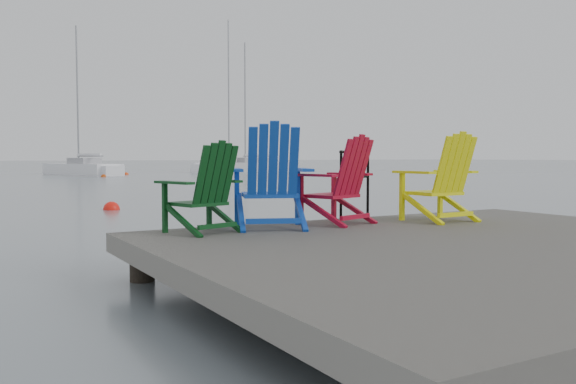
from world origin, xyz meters
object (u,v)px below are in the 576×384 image
sailboat_far (250,168)px  buoy_d (126,175)px  chair_yellow (442,178)px  buoy_a (112,210)px  chair_blue (271,177)px  sailboat_near (82,170)px  sailboat_mid (227,167)px  chair_red (340,181)px  buoy_c (104,177)px  chair_green (205,188)px  handrail (355,177)px

sailboat_far → buoy_d: 11.92m
chair_yellow → buoy_a: bearing=98.8°
chair_blue → sailboat_near: size_ratio=0.11×
sailboat_mid → buoy_a: 38.89m
chair_red → buoy_d: 38.81m
buoy_a → sailboat_mid: bearing=61.5°
buoy_c → buoy_d: (2.54, 3.98, 0.00)m
chair_green → chair_red: chair_red is taller
chair_red → chair_yellow: (1.29, -0.40, 0.02)m
chair_yellow → sailboat_near: size_ratio=0.10×
chair_yellow → buoy_c: (3.82, 34.45, -1.05)m
buoy_d → chair_red: bearing=-101.4°
sailboat_near → buoy_d: (2.84, -1.32, -0.36)m
chair_green → sailboat_mid: sailboat_mid is taller
buoy_c → chair_blue: bearing=-100.1°
chair_yellow → chair_green: bearing=170.6°
chair_blue → buoy_a: 9.26m
handrail → chair_green: size_ratio=0.94×
sailboat_far → buoy_a: sailboat_far is taller
chair_green → buoy_a: bearing=66.6°
buoy_a → buoy_d: 29.98m
chair_yellow → buoy_d: 38.97m
chair_red → chair_yellow: 1.35m
chair_yellow → sailboat_mid: size_ratio=0.08×
chair_yellow → buoy_a: chair_yellow is taller
chair_red → sailboat_far: bearing=46.9°
handrail → buoy_d: (7.07, 37.55, -1.04)m
sailboat_near → chair_red: bearing=-114.2°
chair_yellow → sailboat_mid: bearing=67.3°
chair_red → sailboat_mid: (18.03, 43.37, -0.67)m
sailboat_mid → chair_green: bearing=-70.0°
chair_blue → chair_red: 0.96m
sailboat_far → buoy_c: size_ratio=33.03×
chair_green → sailboat_mid: bearing=49.9°
sailboat_mid → sailboat_far: size_ratio=1.21×
sailboat_near → buoy_c: (0.30, -5.30, -0.36)m
sailboat_near → sailboat_mid: size_ratio=0.80×
chair_green → buoy_a: (1.25, 9.17, -0.98)m
chair_blue → buoy_c: (6.06, 34.06, -1.08)m
sailboat_near → sailboat_far: bearing=-10.3°
chair_green → sailboat_far: (20.91, 41.08, -0.63)m
chair_green → chair_blue: (0.79, -0.02, 0.10)m
buoy_a → buoy_d: buoy_a is taller
chair_blue → sailboat_near: bearing=103.6°
chair_red → sailboat_far: sailboat_far is taller
chair_blue → buoy_a: (0.45, 9.19, -1.08)m
chair_green → sailboat_far: size_ratio=0.08×
chair_green → handrail: bearing=-4.1°
handrail → chair_blue: size_ratio=0.78×
buoy_c → buoy_d: buoy_d is taller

